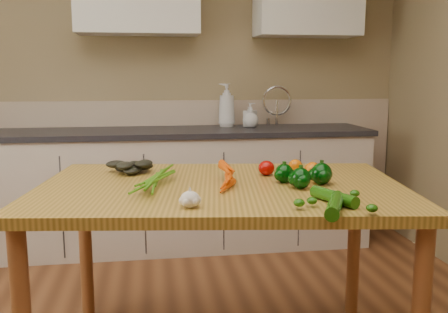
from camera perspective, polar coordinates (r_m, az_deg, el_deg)
name	(u,v)px	position (r m, az deg, el deg)	size (l,w,h in m)	color
room	(159,92)	(1.72, -7.47, 7.28)	(4.04, 5.04, 2.64)	brown
counter_run	(183,187)	(3.84, -4.65, -3.46)	(2.84, 0.64, 1.14)	#C0B1A0
table	(221,205)	(2.18, -0.33, -5.59)	(1.68, 1.20, 0.84)	#B08433
soap_bottle_a	(227,105)	(3.92, 0.31, 5.89)	(0.13, 0.13, 0.34)	silver
soap_bottle_b	(250,115)	(3.94, 3.01, 4.80)	(0.08, 0.09, 0.19)	silver
soap_bottle_c	(251,117)	(3.88, 3.07, 4.50)	(0.12, 0.12, 0.16)	silver
carrot_bunch	(204,176)	(2.14, -2.34, -2.25)	(0.29, 0.22, 0.08)	#DB4A05
leafy_greens	(129,162)	(2.42, -10.76, -0.65)	(0.22, 0.20, 0.11)	black
garlic_bulb	(190,199)	(1.78, -3.90, -4.91)	(0.07, 0.07, 0.06)	silver
pepper_a	(284,173)	(2.20, 6.90, -1.94)	(0.08, 0.08, 0.08)	black
pepper_b	(321,174)	(2.19, 11.07, -1.95)	(0.09, 0.09, 0.09)	black
pepper_c	(301,178)	(2.10, 8.75, -2.48)	(0.09, 0.09, 0.09)	black
tomato_a	(266,168)	(2.35, 4.87, -1.33)	(0.08, 0.08, 0.07)	#920602
tomato_b	(295,166)	(2.45, 8.16, -1.05)	(0.07, 0.07, 0.06)	#CE5B05
tomato_c	(313,170)	(2.33, 10.11, -1.51)	(0.08, 0.08, 0.07)	#CE5B05
zucchini_a	(334,197)	(1.89, 12.46, -4.53)	(0.05, 0.05, 0.21)	#154507
zucchini_b	(335,205)	(1.76, 12.55, -5.48)	(0.05, 0.05, 0.25)	#154507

